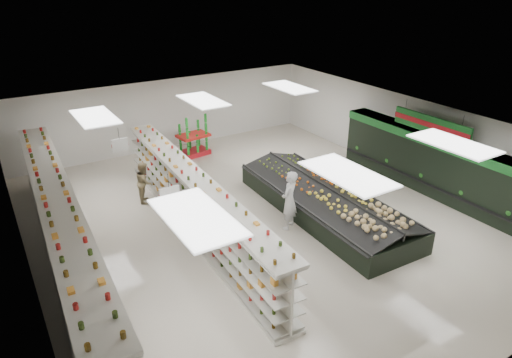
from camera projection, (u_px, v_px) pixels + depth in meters
floor at (259, 218)px, 15.41m from camera, size 16.00×16.00×0.00m
ceiling at (259, 128)px, 14.07m from camera, size 14.00×16.00×0.02m
wall_back at (167, 114)px, 20.92m from camera, size 14.00×0.02×3.20m
wall_front at (485, 323)px, 8.57m from camera, size 14.00×0.02×3.20m
wall_left at (22, 235)px, 11.39m from camera, size 0.02×16.00×3.20m
wall_right at (408, 137)px, 18.09m from camera, size 0.02×16.00×3.20m
produce_wall_case at (430, 160)px, 16.86m from camera, size 0.93×8.00×2.20m
aisle_sign_near at (169, 195)px, 10.90m from camera, size 0.52×0.06×0.75m
aisle_sign_far at (120, 145)px, 13.99m from camera, size 0.52×0.06×0.75m
hortifruti_banner at (431, 125)px, 16.13m from camera, size 0.12×3.20×0.95m
gondola_left at (63, 235)px, 12.51m from camera, size 1.55×12.83×2.22m
gondola_center at (195, 205)px, 14.38m from camera, size 1.30×11.18×1.93m
produce_island at (324, 200)px, 15.53m from camera, size 2.88×7.30×1.08m
soda_endcap at (193, 137)px, 20.36m from camera, size 1.46×1.09×1.72m
shopper_main at (289, 200)px, 14.46m from camera, size 0.86×0.78×1.98m
shopper_background at (144, 182)px, 16.26m from camera, size 0.70×0.85×1.50m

